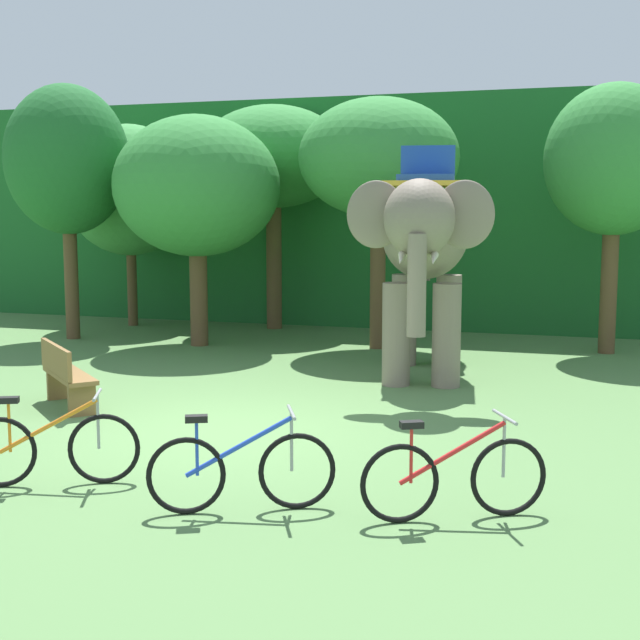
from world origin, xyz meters
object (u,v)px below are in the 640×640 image
(tree_left, at_px, (273,158))
(tree_center, at_px, (379,159))
(tree_far_left, at_px, (614,161))
(bike_orange, at_px, (52,447))
(tree_right, at_px, (67,161))
(tree_center_left, at_px, (130,191))
(bike_blue, at_px, (242,470))
(bike_red, at_px, (454,477))
(tree_center_right, at_px, (197,187))
(elephant, at_px, (424,242))
(wooden_bench, at_px, (65,374))

(tree_left, xyz_separation_m, tree_center, (2.96, -2.10, -0.19))
(tree_far_left, distance_m, bike_orange, 11.85)
(tree_right, height_order, tree_center_left, tree_right)
(tree_left, distance_m, tree_far_left, 7.40)
(bike_blue, relative_size, bike_red, 1.02)
(tree_center_right, height_order, tree_far_left, tree_far_left)
(elephant, relative_size, bike_orange, 2.69)
(elephant, relative_size, wooden_bench, 3.06)
(tree_center_right, bearing_deg, tree_center, 11.84)
(tree_center, bearing_deg, tree_far_left, 9.78)
(tree_left, bearing_deg, bike_blue, -70.77)
(elephant, bearing_deg, tree_center_right, 157.03)
(bike_orange, bearing_deg, tree_left, 99.70)
(wooden_bench, bearing_deg, tree_center_left, 113.66)
(tree_far_left, bearing_deg, bike_blue, -107.53)
(bike_orange, bearing_deg, tree_right, 122.27)
(tree_center, bearing_deg, bike_red, -72.07)
(tree_right, relative_size, tree_center_left, 1.13)
(tree_right, relative_size, tree_far_left, 1.05)
(tree_left, distance_m, wooden_bench, 9.11)
(tree_right, bearing_deg, tree_center_right, -0.80)
(tree_far_left, bearing_deg, tree_right, -172.41)
(tree_right, height_order, tree_left, tree_right)
(tree_center_right, xyz_separation_m, tree_left, (0.55, 2.83, 0.71))
(bike_orange, distance_m, wooden_bench, 3.52)
(tree_center_left, xyz_separation_m, tree_left, (3.37, 0.52, 0.71))
(tree_center_right, bearing_deg, tree_far_left, 10.70)
(bike_red, bearing_deg, elephant, 103.41)
(tree_left, bearing_deg, wooden_bench, -89.29)
(tree_right, bearing_deg, elephant, -15.13)
(elephant, bearing_deg, tree_center, 117.10)
(tree_center_left, height_order, bike_blue, tree_center_left)
(tree_far_left, bearing_deg, elephant, -128.65)
(elephant, relative_size, bike_red, 2.76)
(bike_orange, relative_size, bike_red, 1.03)
(bike_blue, bearing_deg, tree_left, 109.23)
(tree_center_left, relative_size, tree_center, 0.96)
(tree_far_left, height_order, elephant, tree_far_left)
(tree_center_left, height_order, bike_orange, tree_center_left)
(tree_left, relative_size, bike_red, 3.29)
(tree_center, xyz_separation_m, bike_blue, (1.08, -9.48, -3.30))
(tree_left, distance_m, bike_orange, 12.12)
(tree_right, height_order, bike_red, tree_right)
(tree_center_right, relative_size, tree_far_left, 0.90)
(tree_center_left, height_order, tree_center, tree_center)
(tree_center_right, height_order, wooden_bench, tree_center_right)
(bike_orange, bearing_deg, bike_red, 3.65)
(wooden_bench, bearing_deg, elephant, 39.35)
(tree_far_left, height_order, wooden_bench, tree_far_left)
(tree_center_left, xyz_separation_m, bike_blue, (7.41, -11.05, -2.77))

